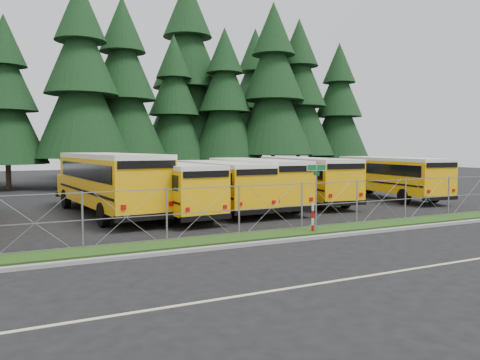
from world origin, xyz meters
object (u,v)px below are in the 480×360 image
at_px(bus_3, 165,189).
at_px(striped_bollard, 313,218).
at_px(bus_4, 216,186).
at_px(street_sign, 316,183).
at_px(bus_2, 108,184).
at_px(bus_5, 252,183).
at_px(bus_east, 387,178).
at_px(bus_6, 303,180).

bearing_deg(bus_3, striped_bollard, -65.05).
height_order(bus_4, street_sign, street_sign).
distance_m(bus_2, bus_5, 8.12).
relative_size(bus_east, striped_bollard, 8.98).
distance_m(bus_3, bus_east, 16.05).
height_order(bus_2, bus_east, bus_2).
xyz_separation_m(street_sign, striped_bollard, (-0.07, 0.12, -1.43)).
xyz_separation_m(bus_2, bus_6, (12.09, 0.06, -0.17)).
bearing_deg(bus_4, bus_6, 8.09).
bearing_deg(bus_east, striped_bollard, -138.95).
bearing_deg(bus_6, bus_3, -163.23).
bearing_deg(street_sign, bus_2, 126.97).
distance_m(bus_2, bus_east, 18.61).
bearing_deg(bus_6, bus_east, 2.66).
bearing_deg(street_sign, bus_4, 96.89).
bearing_deg(street_sign, bus_5, 80.37).
bearing_deg(bus_2, striped_bollard, -58.97).
xyz_separation_m(bus_east, striped_bollard, (-11.98, -8.30, -0.81)).
distance_m(bus_2, bus_3, 3.02).
bearing_deg(street_sign, bus_3, 119.13).
relative_size(bus_2, striped_bollard, 10.13).
bearing_deg(bus_5, bus_6, 13.59).
xyz_separation_m(bus_3, bus_4, (3.13, 0.67, -0.00)).
bearing_deg(bus_2, bus_5, -10.63).
xyz_separation_m(bus_2, bus_3, (2.59, -1.53, -0.24)).
height_order(bus_6, street_sign, bus_6).
bearing_deg(street_sign, bus_6, 58.92).
relative_size(bus_5, street_sign, 3.83).
height_order(street_sign, striped_bollard, street_sign).
height_order(bus_3, bus_east, bus_east).
bearing_deg(bus_east, bus_5, -172.68).
height_order(bus_6, bus_east, bus_6).
distance_m(bus_4, bus_5, 2.38).
xyz_separation_m(bus_2, bus_5, (8.09, -0.65, -0.18)).
bearing_deg(bus_east, bus_2, -175.12).
distance_m(bus_4, street_sign, 8.11).
relative_size(street_sign, striped_bollard, 2.34).
height_order(bus_5, striped_bollard, bus_5).
distance_m(bus_6, street_sign, 10.47).
bearing_deg(bus_3, bus_4, 7.84).
relative_size(bus_4, bus_6, 0.95).
xyz_separation_m(bus_5, striped_bollard, (-1.46, -8.12, -0.81)).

